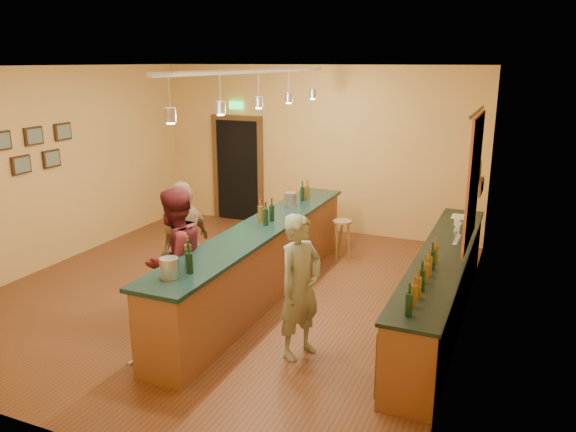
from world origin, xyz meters
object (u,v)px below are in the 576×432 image
at_px(tasting_bar, 261,256).
at_px(bartender, 300,287).
at_px(back_counter, 441,287).
at_px(customer_b, 186,246).
at_px(customer_a, 175,260).
at_px(bar_stool, 342,229).

xyz_separation_m(tasting_bar, bartender, (1.12, -1.30, 0.23)).
xyz_separation_m(back_counter, customer_b, (-3.24, -0.88, 0.40)).
bearing_deg(customer_b, customer_a, 21.04).
distance_m(back_counter, bar_stool, 2.63).
xyz_separation_m(back_counter, tasting_bar, (-2.47, -0.18, 0.12)).
xyz_separation_m(bartender, bar_stool, (-0.56, 3.29, -0.31)).
distance_m(back_counter, customer_b, 3.39).
height_order(bartender, customer_b, customer_b).
bearing_deg(bar_stool, tasting_bar, -105.83).
xyz_separation_m(tasting_bar, customer_b, (-0.77, -0.70, 0.28)).
height_order(tasting_bar, customer_a, customer_a).
bearing_deg(tasting_bar, bartender, -49.25).
bearing_deg(bar_stool, back_counter, -43.47).
distance_m(customer_b, bar_stool, 3.02).
height_order(bartender, customer_a, customer_a).
xyz_separation_m(tasting_bar, customer_a, (-0.55, -1.27, 0.30)).
bearing_deg(back_counter, bar_stool, 136.53).
bearing_deg(customer_b, back_counter, 104.76).
bearing_deg(customer_b, bar_stool, 153.14).
relative_size(bartender, customer_b, 0.95).
bearing_deg(tasting_bar, back_counter, 4.19).
bearing_deg(bar_stool, customer_b, -116.43).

